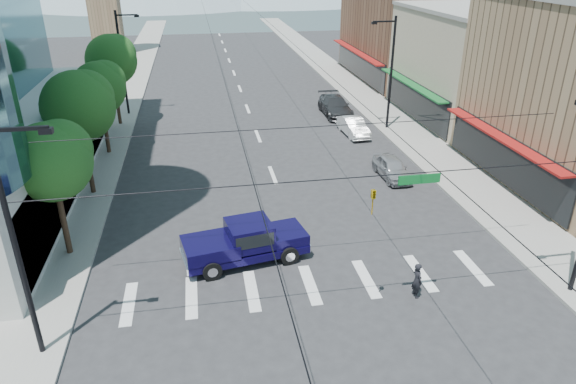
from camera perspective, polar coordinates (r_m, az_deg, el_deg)
The scene contains 17 objects.
ground at distance 22.05m, azimuth 3.83°, elevation -12.41°, with size 160.00×160.00×0.00m, color #28282B.
sidewalk_left at distance 58.94m, azimuth -17.46°, elevation 10.94°, with size 4.00×120.00×0.15m, color gray.
sidewalk_right at distance 60.73m, azimuth 6.06°, elevation 12.33°, with size 4.00×120.00×0.15m, color gray.
shop_mid at distance 48.50m, azimuth 21.00°, elevation 12.95°, with size 12.00×14.00×9.00m, color tan.
shop_far at distance 62.52m, azimuth 13.67°, elevation 16.75°, with size 12.00×18.00×10.00m, color brown.
tree_near at distance 25.38m, azimuth -24.55°, elevation 3.41°, with size 3.65×3.64×6.71m.
tree_midnear at distance 31.71m, azimuth -22.03°, elevation 9.05°, with size 4.09×4.09×7.52m.
tree_midfar at distance 38.53m, azimuth -20.06°, elevation 11.03°, with size 3.65×3.64×6.71m.
tree_far at distance 45.19m, azimuth -18.88°, elevation 13.89°, with size 4.09×4.09×7.52m.
signal_rig at distance 18.76m, azimuth 5.52°, elevation -2.87°, with size 21.80×0.20×9.00m.
lamp_pole_nw at distance 48.08m, azimuth -17.84°, elevation 13.84°, with size 2.00×0.25×9.00m.
lamp_pole_ne at distance 42.60m, azimuth 11.26°, elevation 13.21°, with size 2.00×0.25×9.00m.
pickup_truck at distance 24.35m, azimuth -4.84°, elevation -5.49°, with size 6.19×3.10×2.01m.
pedestrian at distance 22.70m, azimuth 14.15°, elevation -9.48°, with size 0.59×0.39×1.62m, color black.
parked_car_near at distance 34.06m, azimuth 11.49°, elevation 2.67°, with size 1.61×4.00×1.36m, color #9D9EA2.
parked_car_mid at distance 41.76m, azimuth 7.29°, elevation 7.22°, with size 1.48×4.24×1.40m, color white.
parked_car_far at distance 47.01m, azimuth 5.26°, elevation 9.51°, with size 2.29×5.64×1.64m, color #313133.
Camera 1 is at (-4.46, -16.91, 13.43)m, focal length 32.00 mm.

